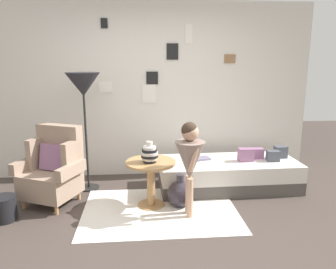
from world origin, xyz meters
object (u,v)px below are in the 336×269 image
object	(u,v)px
armchair	(53,169)
vase_striped	(150,154)
book_on_daybed	(202,158)
floor_lamp	(83,88)
daybed	(228,174)
magazine_basket	(4,209)
demijohn_near	(180,193)
side_table	(151,174)
person_child	(190,157)

from	to	relation	value
armchair	vase_striped	xyz separation A→B (m)	(1.19, -0.26, 0.24)
armchair	book_on_daybed	size ratio (longest dim) A/B	4.41
vase_striped	floor_lamp	xyz separation A→B (m)	(-0.84, 0.67, 0.72)
floor_lamp	daybed	bearing A→B (deg)	-4.31
book_on_daybed	magazine_basket	size ratio (longest dim) A/B	0.79
daybed	floor_lamp	xyz separation A→B (m)	(-1.95, 0.15, 1.20)
vase_striped	floor_lamp	distance (m)	1.30
book_on_daybed	armchair	bearing A→B (deg)	-169.80
floor_lamp	book_on_daybed	world-z (taller)	floor_lamp
demijohn_near	side_table	bearing A→B (deg)	173.27
demijohn_near	magazine_basket	size ratio (longest dim) A/B	1.46
person_child	book_on_daybed	xyz separation A→B (m)	(0.30, 0.87, -0.29)
vase_striped	magazine_basket	size ratio (longest dim) A/B	0.90
demijohn_near	magazine_basket	xyz separation A→B (m)	(-2.02, -0.19, -0.03)
armchair	book_on_daybed	distance (m)	1.97
person_child	vase_striped	bearing A→B (deg)	148.82
daybed	vase_striped	bearing A→B (deg)	-154.76
daybed	demijohn_near	distance (m)	0.91
armchair	daybed	bearing A→B (deg)	6.61
floor_lamp	book_on_daybed	distance (m)	1.87
demijohn_near	magazine_basket	world-z (taller)	demijohn_near
book_on_daybed	demijohn_near	xyz separation A→B (m)	(-0.37, -0.62, -0.25)
person_child	magazine_basket	xyz separation A→B (m)	(-2.09, 0.07, -0.57)
floor_lamp	magazine_basket	size ratio (longest dim) A/B	5.73
armchair	book_on_daybed	world-z (taller)	armchair
daybed	side_table	size ratio (longest dim) A/B	3.14
daybed	magazine_basket	bearing A→B (deg)	-165.32
magazine_basket	vase_striped	bearing A→B (deg)	6.91
person_child	magazine_basket	bearing A→B (deg)	178.16
armchair	side_table	bearing A→B (deg)	-10.51
book_on_daybed	magazine_basket	distance (m)	2.54
daybed	book_on_daybed	size ratio (longest dim) A/B	8.70
vase_striped	book_on_daybed	world-z (taller)	vase_striped
magazine_basket	armchair	bearing A→B (deg)	45.05
side_table	armchair	bearing A→B (deg)	169.49
demijohn_near	book_on_daybed	bearing A→B (deg)	58.64
daybed	magazine_basket	distance (m)	2.85
daybed	magazine_basket	xyz separation A→B (m)	(-2.76, -0.72, -0.06)
vase_striped	magazine_basket	world-z (taller)	vase_striped
person_child	demijohn_near	distance (m)	0.60
person_child	magazine_basket	size ratio (longest dim) A/B	3.95
armchair	daybed	world-z (taller)	armchair
floor_lamp	person_child	size ratio (longest dim) A/B	1.45
vase_striped	demijohn_near	distance (m)	0.63
armchair	vase_striped	size ratio (longest dim) A/B	3.83
daybed	side_table	distance (m)	1.22
book_on_daybed	person_child	bearing A→B (deg)	-109.13
side_table	person_child	world-z (taller)	person_child
floor_lamp	person_child	world-z (taller)	floor_lamp
side_table	magazine_basket	xyz separation A→B (m)	(-1.66, -0.23, -0.28)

